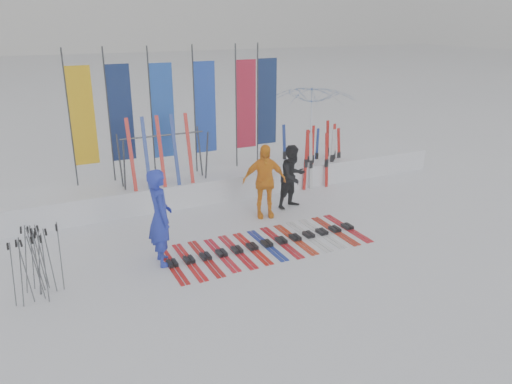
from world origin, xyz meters
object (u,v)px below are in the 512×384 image
person_black (293,177)px  ski_rack (164,152)px  person_blue (160,217)px  person_yellow (264,181)px  tent_canopy (313,124)px  ski_row (267,244)px

person_black → ski_rack: 3.16m
person_blue → person_black: (3.69, 1.49, -0.15)m
person_yellow → person_blue: bearing=-140.3°
person_blue → tent_canopy: size_ratio=0.68×
person_blue → person_yellow: size_ratio=1.08×
person_blue → ski_row: 2.32m
ski_rack → person_yellow: bearing=-41.7°
person_yellow → ski_row: (-0.66, -1.46, -0.83)m
ski_rack → person_blue: bearing=-107.7°
ski_rack → person_black: bearing=-27.3°
person_blue → ski_rack: person_blue is taller
tent_canopy → person_blue: bearing=-142.9°
person_blue → tent_canopy: 7.87m
person_black → tent_canopy: size_ratio=0.57×
person_yellow → ski_rack: 2.55m
person_yellow → ski_rack: size_ratio=0.85×
person_black → ski_row: person_black is taller
person_black → person_yellow: size_ratio=0.90×
person_yellow → tent_canopy: 4.95m
person_black → tent_canopy: (2.58, 3.26, 0.46)m
tent_canopy → ski_row: bearing=-129.9°
person_blue → person_black: bearing=-65.9°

